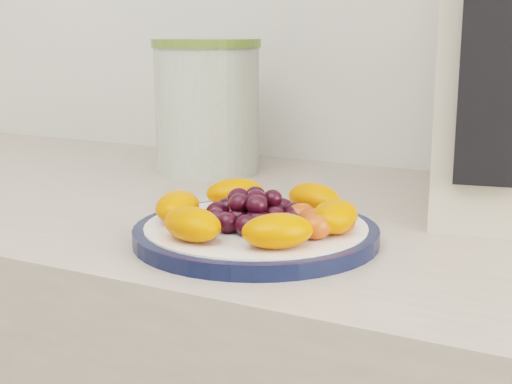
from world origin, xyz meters
The scene contains 6 objects.
plate_rim centered at (0.01, 1.05, 0.91)m, with size 0.24×0.24×0.01m, color black.
plate_face centered at (0.01, 1.05, 0.91)m, with size 0.22×0.22×0.02m, color white.
canister centered at (-0.22, 1.34, 0.99)m, with size 0.15×0.15×0.18m, color #34571F.
canister_lid centered at (-0.22, 1.34, 1.09)m, with size 0.16×0.16×0.01m, color olive.
appliance_panel centered at (0.21, 1.17, 1.10)m, with size 0.07×0.02×0.29m, color black.
fruit_plate centered at (0.02, 1.05, 0.93)m, with size 0.21×0.21×0.04m.
Camera 1 is at (0.33, 0.46, 1.10)m, focal length 50.00 mm.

